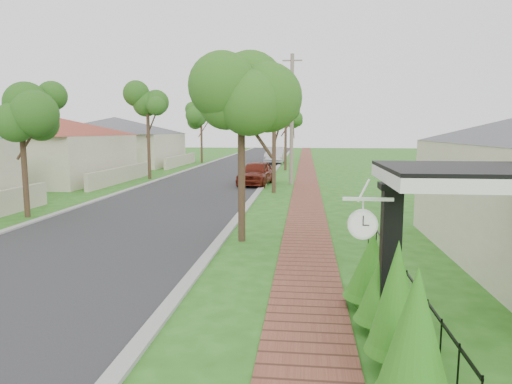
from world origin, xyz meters
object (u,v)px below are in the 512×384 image
at_px(parked_car_white, 275,155).
at_px(utility_pole, 292,119).
at_px(parked_car_red, 256,173).
at_px(near_tree, 241,93).
at_px(station_clock, 363,222).
at_px(porch_post, 389,269).

height_order(parked_car_white, utility_pole, utility_pole).
bearing_deg(parked_car_red, near_tree, -78.25).
bearing_deg(near_tree, station_clock, -66.90).
xyz_separation_m(porch_post, utility_pole, (-2.25, 21.00, 2.89)).
height_order(utility_pole, station_clock, utility_pole).
relative_size(porch_post, parked_car_red, 0.59).
distance_m(parked_car_white, near_tree, 32.87).
relative_size(parked_car_white, station_clock, 6.65).
relative_size(porch_post, near_tree, 0.45).
height_order(near_tree, station_clock, near_tree).
xyz_separation_m(utility_pole, station_clock, (1.76, -21.40, -2.06)).
relative_size(porch_post, parked_car_white, 0.50).
distance_m(parked_car_white, station_clock, 39.36).
bearing_deg(parked_car_red, station_clock, -72.11).
distance_m(utility_pole, station_clock, 21.57).
xyz_separation_m(porch_post, near_tree, (-3.26, 6.09, 3.30)).
relative_size(porch_post, station_clock, 3.34).
distance_m(near_tree, station_clock, 7.47).
xyz_separation_m(near_tree, utility_pole, (1.01, 14.91, -0.40)).
height_order(parked_car_red, utility_pole, utility_pole).
height_order(parked_car_red, near_tree, near_tree).
relative_size(near_tree, utility_pole, 0.70).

